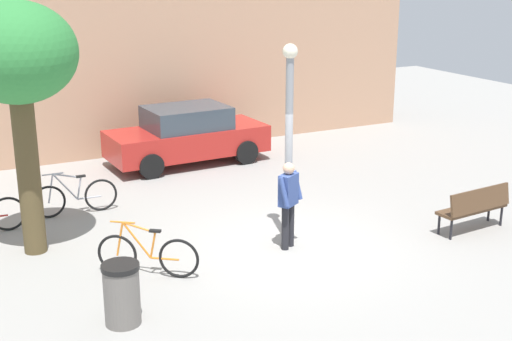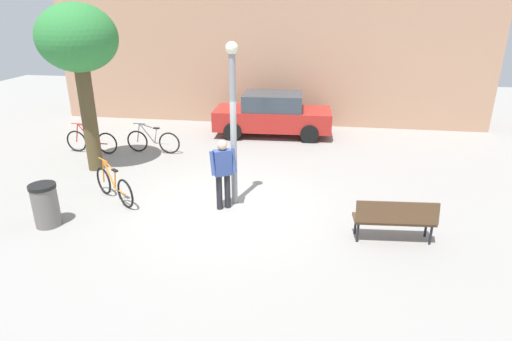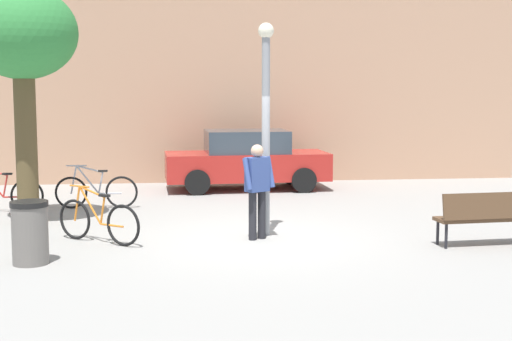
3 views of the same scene
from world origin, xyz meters
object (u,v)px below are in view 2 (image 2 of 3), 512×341
person_by_lamppost (223,170)px  plaza_tree (78,43)px  lamppost (233,115)px  bicycle_silver (153,141)px  park_bench (395,217)px  parked_car_red (273,114)px  trash_bin (45,205)px  bicycle_red (91,141)px  bicycle_orange (114,186)px

person_by_lamppost → plaza_tree: size_ratio=0.36×
person_by_lamppost → lamppost: bearing=61.2°
plaza_tree → bicycle_silver: plaza_tree is taller
park_bench → parked_car_red: bearing=114.6°
trash_bin → lamppost: bearing=24.7°
person_by_lamppost → bicycle_red: (-5.13, 3.33, -0.58)m
plaza_tree → bicycle_red: (-0.85, 1.36, -3.18)m
lamppost → bicycle_silver: (-3.36, 3.29, -1.80)m
bicycle_red → bicycle_silver: bearing=9.0°
park_bench → parked_car_red: parked_car_red is taller
person_by_lamppost → park_bench: bearing=-14.5°
lamppost → trash_bin: bearing=-155.3°
bicycle_red → person_by_lamppost: bearing=-33.0°
person_by_lamppost → trash_bin: 3.89m
bicycle_orange → parked_car_red: parked_car_red is taller
bicycle_orange → trash_bin: bearing=-121.1°
plaza_tree → bicycle_silver: 3.76m
bicycle_red → trash_bin: bearing=-72.0°
lamppost → person_by_lamppost: 1.29m
person_by_lamppost → bicycle_orange: 2.81m
lamppost → person_by_lamppost: (-0.19, -0.35, -1.22)m
park_bench → plaza_tree: 9.05m
bicycle_orange → parked_car_red: 6.99m
park_bench → plaza_tree: plaza_tree is taller
bicycle_red → trash_bin: 4.96m
plaza_tree → trash_bin: (0.68, -3.36, -3.08)m
bicycle_red → park_bench: bearing=-25.8°
lamppost → plaza_tree: bearing=160.1°
plaza_tree → bicycle_red: plaza_tree is taller
bicycle_red → parked_car_red: parked_car_red is taller
trash_bin → plaza_tree: bearing=101.5°
person_by_lamppost → bicycle_orange: bearing=179.4°
park_bench → lamppost: bearing=159.6°
trash_bin → park_bench: bearing=3.4°
park_bench → bicycle_orange: bicycle_orange is taller
lamppost → trash_bin: size_ratio=3.94×
person_by_lamppost → bicycle_silver: person_by_lamppost is taller
plaza_tree → trash_bin: size_ratio=4.78×
bicycle_silver → trash_bin: bearing=-95.0°
bicycle_silver → parked_car_red: (3.60, 2.60, 0.39)m
lamppost → park_bench: lamppost is taller
person_by_lamppost → bicycle_red: 6.14m
lamppost → bicycle_orange: bearing=-173.7°
bicycle_orange → bicycle_red: 4.07m
plaza_tree → trash_bin: bearing=-78.5°
lamppost → bicycle_silver: lamppost is taller
bicycle_orange → bicycle_silver: same height
person_by_lamppost → bicycle_red: bearing=147.0°
park_bench → bicycle_silver: bearing=146.3°
bicycle_silver → trash_bin: size_ratio=1.89×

